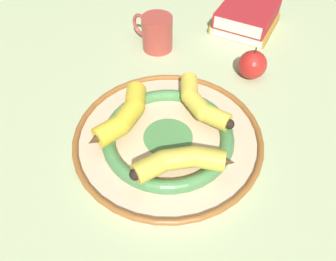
{
  "coord_description": "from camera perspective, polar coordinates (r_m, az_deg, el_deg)",
  "views": [
    {
      "loc": [
        -0.33,
        0.15,
        0.5
      ],
      "look_at": [
        0.02,
        -0.04,
        0.04
      ],
      "focal_mm": 35.0,
      "sensor_mm": 36.0,
      "label": 1
    }
  ],
  "objects": [
    {
      "name": "ground_plane",
      "position": [
        0.62,
        -2.06,
        -4.95
      ],
      "size": [
        2.8,
        2.8,
        0.0
      ],
      "primitive_type": "plane",
      "color": "#B2C693"
    },
    {
      "name": "decorative_bowl",
      "position": [
        0.63,
        0.0,
        -1.27
      ],
      "size": [
        0.36,
        0.36,
        0.03
      ],
      "color": "beige",
      "rests_on": "ground_plane"
    },
    {
      "name": "banana_a",
      "position": [
        0.65,
        5.42,
        5.02
      ],
      "size": [
        0.18,
        0.06,
        0.04
      ],
      "rotation": [
        0.0,
        0.0,
        3.15
      ],
      "color": "yellow",
      "rests_on": "decorative_bowl"
    },
    {
      "name": "banana_b",
      "position": [
        0.55,
        2.36,
        -5.31
      ],
      "size": [
        0.09,
        0.18,
        0.04
      ],
      "rotation": [
        0.0,
        0.0,
        1.27
      ],
      "color": "gold",
      "rests_on": "decorative_bowl"
    },
    {
      "name": "banana_c",
      "position": [
        0.62,
        -7.68,
        2.54
      ],
      "size": [
        0.12,
        0.15,
        0.04
      ],
      "rotation": [
        0.0,
        0.0,
        -0.92
      ],
      "color": "yellow",
      "rests_on": "decorative_bowl"
    },
    {
      "name": "book_stack",
      "position": [
        0.97,
        13.48,
        18.6
      ],
      "size": [
        0.22,
        0.22,
        0.06
      ],
      "rotation": [
        0.0,
        0.0,
        2.17
      ],
      "color": "#B28933",
      "rests_on": "ground_plane"
    },
    {
      "name": "coffee_mug",
      "position": [
        0.85,
        -2.05,
        16.73
      ],
      "size": [
        0.12,
        0.08,
        0.09
      ],
      "rotation": [
        0.0,
        0.0,
        0.37
      ],
      "color": "#B24238",
      "rests_on": "ground_plane"
    },
    {
      "name": "apple",
      "position": [
        0.79,
        14.48,
        11.04
      ],
      "size": [
        0.07,
        0.07,
        0.08
      ],
      "color": "red",
      "rests_on": "ground_plane"
    }
  ]
}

